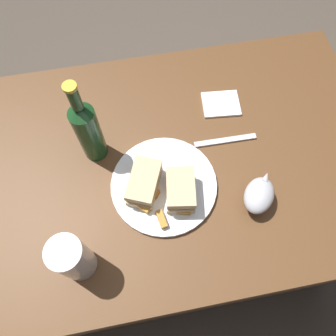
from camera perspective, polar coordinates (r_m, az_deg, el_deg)
ground_plane at (r=1.62m, az=0.40°, el=-10.02°), size 6.00×6.00×0.00m
dining_table at (r=1.27m, az=0.50°, el=-5.85°), size 1.20×0.77×0.73m
plate at (r=0.89m, az=-0.71°, el=-2.90°), size 0.28×0.28×0.01m
sandwich_half_left at (r=0.86m, az=-4.10°, el=-2.57°), size 0.11×0.14×0.06m
sandwich_half_right at (r=0.85m, az=2.06°, el=-3.81°), size 0.09×0.12×0.06m
potato_wedge_front at (r=0.86m, az=-3.23°, el=-5.19°), size 0.04×0.05×0.02m
potato_wedge_middle at (r=0.85m, az=-1.09°, el=-8.72°), size 0.02×0.05×0.02m
potato_wedge_back at (r=0.87m, az=-2.97°, el=-3.95°), size 0.05×0.05×0.02m
potato_wedge_left_edge at (r=0.87m, az=-3.29°, el=-4.54°), size 0.04×0.05×0.02m
potato_wedge_right_edge at (r=0.86m, az=2.99°, el=-7.06°), size 0.04×0.03×0.02m
potato_wedge_stray at (r=0.86m, az=-4.42°, el=-6.29°), size 0.05×0.05×0.02m
pint_glass at (r=0.81m, az=-15.79°, el=-14.75°), size 0.08×0.08×0.16m
gravy_boat at (r=0.88m, az=15.28°, el=-4.46°), size 0.12×0.13×0.07m
cider_bottle at (r=0.87m, az=-13.55°, el=6.35°), size 0.06×0.06×0.29m
napkin at (r=1.04m, az=9.01°, el=10.74°), size 0.12×0.10×0.01m
fork at (r=0.97m, az=9.72°, el=4.65°), size 0.18×0.02×0.01m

